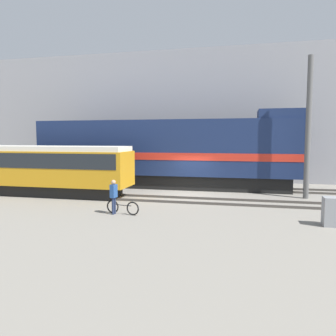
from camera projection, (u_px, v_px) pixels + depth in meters
name	position (u px, v px, depth m)	size (l,w,h in m)	color
ground_plane	(188.00, 195.00, 20.68)	(120.00, 120.00, 0.00)	gray
track_near	(183.00, 200.00, 18.83)	(60.00, 1.51, 0.14)	#47423D
track_far	(195.00, 187.00, 23.65)	(60.00, 1.51, 0.14)	#47423D
building_backdrop	(207.00, 117.00, 30.13)	(42.53, 6.00, 11.03)	#99999E
freight_locomotive	(166.00, 153.00, 23.90)	(19.06, 3.04, 5.49)	black
streetcar	(37.00, 167.00, 20.79)	(12.24, 2.54, 3.12)	black
bicycle	(123.00, 207.00, 15.55)	(1.73, 0.48, 0.71)	black
person	(114.00, 193.00, 15.50)	(0.28, 0.39, 1.65)	#232D4C
utility_pole_left	(308.00, 128.00, 19.29)	(0.32, 0.32, 8.41)	#595959
signal_box	(332.00, 212.00, 13.42)	(0.70, 0.60, 1.20)	gray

